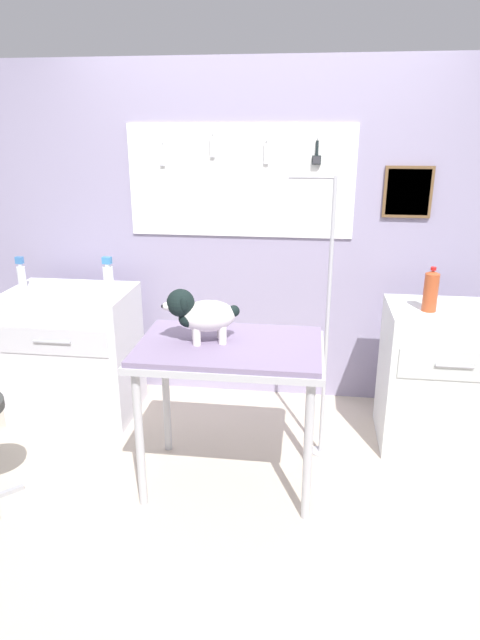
% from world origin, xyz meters
% --- Properties ---
extents(ground, '(4.40, 4.00, 0.04)m').
position_xyz_m(ground, '(0.00, 0.00, -0.02)').
color(ground, beige).
extents(rear_wall_panel, '(4.00, 0.11, 2.30)m').
position_xyz_m(rear_wall_panel, '(0.00, 1.28, 1.16)').
color(rear_wall_panel, '#968CAB').
rests_on(rear_wall_panel, ground).
extents(grooming_table, '(0.97, 0.64, 0.83)m').
position_xyz_m(grooming_table, '(-0.05, 0.14, 0.74)').
color(grooming_table, '#B7B7BC').
rests_on(grooming_table, ground).
extents(grooming_arm, '(0.30, 0.11, 1.64)m').
position_xyz_m(grooming_arm, '(0.44, 0.48, 0.77)').
color(grooming_arm, '#B7B7BC').
rests_on(grooming_arm, ground).
extents(dog, '(0.39, 0.25, 0.29)m').
position_xyz_m(dog, '(-0.20, 0.14, 0.98)').
color(dog, white).
rests_on(dog, grooming_table).
extents(counter_left, '(0.80, 0.58, 0.87)m').
position_xyz_m(counter_left, '(-1.21, 0.79, 0.44)').
color(counter_left, silver).
rests_on(counter_left, ground).
extents(cabinet_right, '(0.68, 0.54, 0.88)m').
position_xyz_m(cabinet_right, '(1.15, 0.71, 0.44)').
color(cabinet_right, silver).
rests_on(cabinet_right, ground).
extents(spray_bottle_tall, '(0.07, 0.07, 0.20)m').
position_xyz_m(spray_bottle_tall, '(-0.98, 0.92, 0.96)').
color(spray_bottle_tall, white).
rests_on(spray_bottle_tall, counter_left).
extents(spray_bottle_short, '(0.05, 0.05, 0.21)m').
position_xyz_m(spray_bottle_short, '(-1.54, 0.83, 0.96)').
color(spray_bottle_short, white).
rests_on(spray_bottle_short, counter_left).
extents(soda_bottle, '(0.08, 0.08, 0.26)m').
position_xyz_m(soda_bottle, '(1.03, 0.65, 1.00)').
color(soda_bottle, '#B84D27').
rests_on(soda_bottle, cabinet_right).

